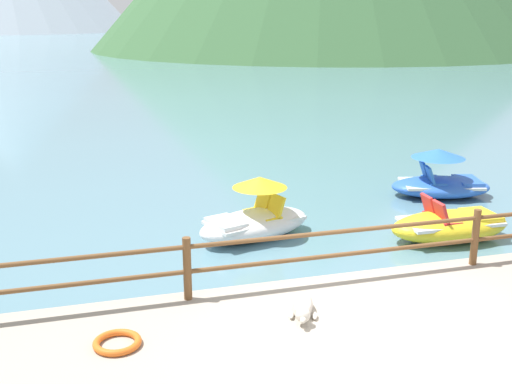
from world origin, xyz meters
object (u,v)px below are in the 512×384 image
Objects in this scene: life_ring at (117,342)px; pedal_boat_2 at (255,219)px; dog_resting at (303,307)px; pedal_boat_1 at (441,181)px; pedal_boat_0 at (450,225)px.

life_ring is 0.23× the size of pedal_boat_2.
dog_resting is at bearing 3.18° from life_ring.
pedal_boat_1 is (5.72, 5.77, -0.13)m from dog_resting.
pedal_boat_0 reaches higher than life_ring.
pedal_boat_0 is 3.18m from pedal_boat_1.
dog_resting is 2.53m from life_ring.
life_ring is 0.24× the size of pedal_boat_0.
life_ring is at bearing -144.36° from pedal_boat_1.
pedal_boat_0 is 0.93× the size of pedal_boat_2.
pedal_boat_2 reaches higher than life_ring.
dog_resting is 0.40× the size of pedal_boat_0.
pedal_boat_0 is (6.74, 3.11, -0.13)m from life_ring.
pedal_boat_1 is 0.99× the size of pedal_boat_2.
dog_resting is 4.19m from pedal_boat_2.
pedal_boat_1 is at bearing 35.64° from life_ring.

